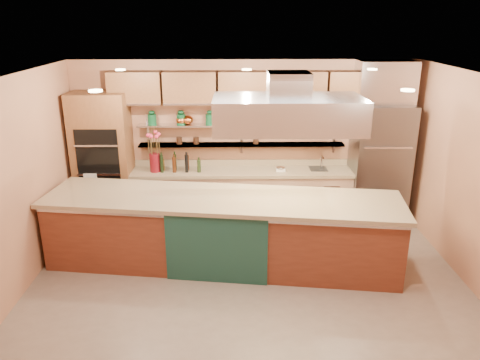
{
  "coord_description": "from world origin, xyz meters",
  "views": [
    {
      "loc": [
        -0.2,
        -5.61,
        3.49
      ],
      "look_at": [
        -0.1,
        1.0,
        1.17
      ],
      "focal_mm": 35.0,
      "sensor_mm": 36.0,
      "label": 1
    }
  ],
  "objects_px": {
    "kitchen_scale": "(281,168)",
    "copper_kettle": "(188,120)",
    "refrigerator": "(379,164)",
    "flower_vase": "(155,163)",
    "green_canister": "(211,119)",
    "island": "(222,231)"
  },
  "relations": [
    {
      "from": "flower_vase",
      "to": "kitchen_scale",
      "type": "relative_size",
      "value": 2.02
    },
    {
      "from": "green_canister",
      "to": "refrigerator",
      "type": "bearing_deg",
      "value": -4.49
    },
    {
      "from": "refrigerator",
      "to": "copper_kettle",
      "type": "relative_size",
      "value": 10.6
    },
    {
      "from": "flower_vase",
      "to": "kitchen_scale",
      "type": "distance_m",
      "value": 2.19
    },
    {
      "from": "refrigerator",
      "to": "kitchen_scale",
      "type": "bearing_deg",
      "value": 179.67
    },
    {
      "from": "kitchen_scale",
      "to": "copper_kettle",
      "type": "relative_size",
      "value": 0.8
    },
    {
      "from": "copper_kettle",
      "to": "flower_vase",
      "type": "bearing_deg",
      "value": -158.96
    },
    {
      "from": "island",
      "to": "kitchen_scale",
      "type": "height_order",
      "value": "island"
    },
    {
      "from": "copper_kettle",
      "to": "green_canister",
      "type": "bearing_deg",
      "value": 0.0
    },
    {
      "from": "refrigerator",
      "to": "flower_vase",
      "type": "bearing_deg",
      "value": 179.85
    },
    {
      "from": "flower_vase",
      "to": "kitchen_scale",
      "type": "height_order",
      "value": "flower_vase"
    },
    {
      "from": "kitchen_scale",
      "to": "green_canister",
      "type": "xyz_separation_m",
      "value": [
        -1.21,
        0.22,
        0.83
      ]
    },
    {
      "from": "refrigerator",
      "to": "copper_kettle",
      "type": "height_order",
      "value": "refrigerator"
    },
    {
      "from": "island",
      "to": "copper_kettle",
      "type": "height_order",
      "value": "copper_kettle"
    },
    {
      "from": "flower_vase",
      "to": "copper_kettle",
      "type": "height_order",
      "value": "copper_kettle"
    },
    {
      "from": "flower_vase",
      "to": "copper_kettle",
      "type": "relative_size",
      "value": 1.62
    },
    {
      "from": "copper_kettle",
      "to": "green_canister",
      "type": "distance_m",
      "value": 0.41
    },
    {
      "from": "flower_vase",
      "to": "green_canister",
      "type": "height_order",
      "value": "green_canister"
    },
    {
      "from": "flower_vase",
      "to": "island",
      "type": "bearing_deg",
      "value": -52.4
    },
    {
      "from": "kitchen_scale",
      "to": "copper_kettle",
      "type": "height_order",
      "value": "copper_kettle"
    },
    {
      "from": "refrigerator",
      "to": "copper_kettle",
      "type": "bearing_deg",
      "value": 176.06
    },
    {
      "from": "kitchen_scale",
      "to": "green_canister",
      "type": "distance_m",
      "value": 1.48
    }
  ]
}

